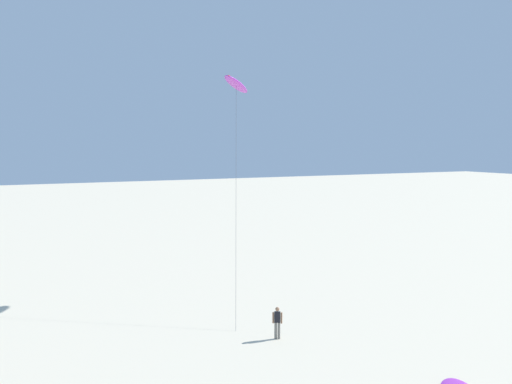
% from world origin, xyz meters
% --- Properties ---
extents(flying_kite_0, '(5.85, 10.28, 14.37)m').
position_xyz_m(flying_kite_0, '(10.14, 35.69, 13.67)').
color(flying_kite_0, purple).
rests_on(flying_kite_0, ground).
extents(person_foreground_walker, '(0.44, 0.33, 1.64)m').
position_xyz_m(person_foreground_walker, '(7.48, 25.45, 0.90)').
color(person_foreground_walker, slate).
rests_on(person_foreground_walker, ground).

